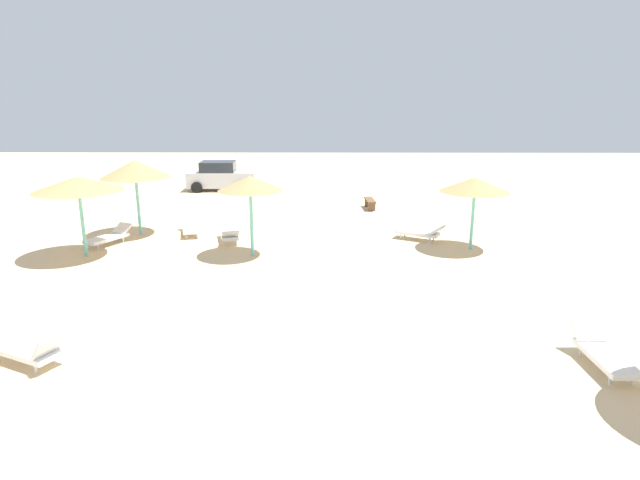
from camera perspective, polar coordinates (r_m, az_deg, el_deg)
name	(u,v)px	position (r m, az deg, el deg)	size (l,w,h in m)	color
ground_plane	(319,314)	(14.31, -0.10, -7.81)	(80.00, 80.00, 0.00)	beige
parasol_0	(78,184)	(20.38, -24.23, 5.42)	(3.03, 3.03, 2.86)	#6BC6BC
parasol_3	(250,184)	(18.87, -7.39, 5.92)	(2.27, 2.27, 2.86)	#6BC6BC
parasol_4	(135,169)	(22.90, -18.99, 7.10)	(2.75, 2.75, 3.05)	#6BC6BC
parasol_5	(475,185)	(20.34, 16.08, 5.62)	(2.52, 2.52, 2.69)	#6BC6BC
lounger_0	(109,236)	(22.16, -21.40, 0.35)	(1.45, 1.98, 0.67)	white
lounger_1	(603,352)	(13.07, 27.74, -10.48)	(0.68, 1.88, 0.77)	white
lounger_2	(29,350)	(13.26, -28.42, -10.17)	(1.94, 1.37, 0.81)	white
lounger_3	(229,234)	(21.26, -9.58, 0.60)	(1.09, 2.00, 0.66)	white
lounger_4	(191,226)	(22.82, -13.49, 1.43)	(1.06, 1.94, 0.81)	white
lounger_5	(421,232)	(21.59, 10.60, 0.79)	(1.97, 1.48, 0.68)	white
bench_0	(370,202)	(27.19, 5.31, 4.02)	(0.51, 1.53, 0.49)	brown
parked_car	(221,176)	(32.90, -10.42, 6.63)	(4.05, 2.08, 1.72)	silver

